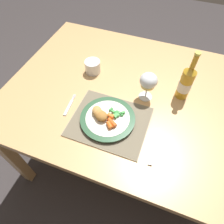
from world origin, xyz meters
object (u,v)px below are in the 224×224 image
(dining_table, at_px, (133,102))
(fork, at_px, (69,106))
(bottle, at_px, (186,82))
(table_knife, at_px, (153,149))
(drinking_cup, at_px, (93,66))
(wine_glass, at_px, (148,82))
(dinner_plate, at_px, (108,119))

(dining_table, distance_m, fork, 0.36)
(dining_table, relative_size, bottle, 5.07)
(table_knife, bearing_deg, drinking_cup, 140.43)
(wine_glass, distance_m, bottle, 0.19)
(wine_glass, distance_m, drinking_cup, 0.35)
(dinner_plate, xyz_separation_m, table_knife, (0.24, -0.07, -0.01))
(bottle, xyz_separation_m, drinking_cup, (-0.51, 0.01, -0.06))
(bottle, height_order, drinking_cup, bottle)
(dinner_plate, bearing_deg, bottle, 43.48)
(dinner_plate, relative_size, bottle, 0.96)
(wine_glass, height_order, drinking_cup, wine_glass)
(bottle, distance_m, drinking_cup, 0.51)
(dining_table, bearing_deg, table_knife, -59.72)
(table_knife, bearing_deg, bottle, 80.09)
(drinking_cup, bearing_deg, wine_glass, -13.82)
(table_knife, relative_size, drinking_cup, 2.10)
(dinner_plate, height_order, wine_glass, wine_glass)
(wine_glass, bearing_deg, bottle, 23.15)
(bottle, bearing_deg, table_knife, -99.91)
(bottle, bearing_deg, wine_glass, -156.85)
(dinner_plate, relative_size, wine_glass, 1.69)
(dining_table, height_order, table_knife, table_knife)
(dining_table, bearing_deg, wine_glass, -8.80)
(fork, relative_size, wine_glass, 0.91)
(fork, distance_m, drinking_cup, 0.28)
(dinner_plate, bearing_deg, table_knife, -17.09)
(dining_table, xyz_separation_m, wine_glass, (0.06, -0.01, 0.19))
(dining_table, relative_size, dinner_plate, 5.26)
(fork, xyz_separation_m, wine_glass, (0.34, 0.20, 0.11))
(dining_table, xyz_separation_m, bottle, (0.23, 0.06, 0.18))
(bottle, bearing_deg, drinking_cup, 178.99)
(fork, height_order, drinking_cup, drinking_cup)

